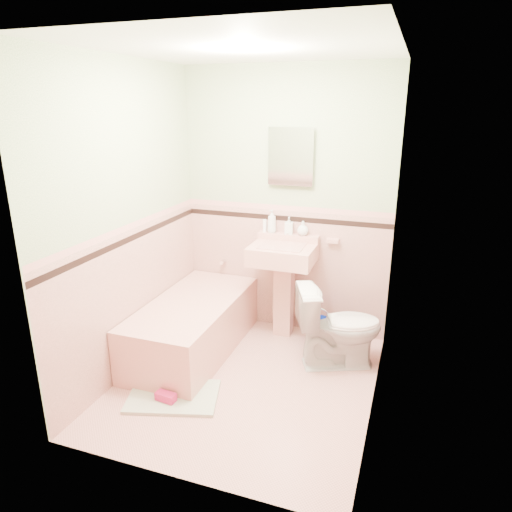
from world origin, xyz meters
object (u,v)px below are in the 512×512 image
(bathtub, at_px, (193,327))
(shoe, at_px, (166,397))
(soap_bottle_mid, at_px, (289,225))
(soap_bottle_left, at_px, (272,221))
(medicine_cabinet, at_px, (291,157))
(soap_bottle_right, at_px, (303,228))
(toilet, at_px, (339,326))
(bucket, at_px, (318,331))
(sink, at_px, (282,292))

(bathtub, xyz_separation_m, shoe, (0.16, -0.80, -0.17))
(soap_bottle_mid, bearing_deg, soap_bottle_left, 180.00)
(bathtub, bearing_deg, medicine_cabinet, 47.42)
(soap_bottle_right, bearing_deg, toilet, -48.41)
(bathtub, distance_m, soap_bottle_right, 1.36)
(bathtub, distance_m, toilet, 1.30)
(medicine_cabinet, relative_size, soap_bottle_right, 3.31)
(soap_bottle_mid, relative_size, soap_bottle_right, 1.23)
(medicine_cabinet, bearing_deg, toilet, -42.56)
(shoe, bearing_deg, soap_bottle_right, 73.57)
(bathtub, height_order, soap_bottle_left, soap_bottle_left)
(bathtub, xyz_separation_m, bucket, (1.04, 0.51, -0.11))
(shoe, bearing_deg, bathtub, 108.48)
(toilet, bearing_deg, soap_bottle_left, 32.43)
(sink, xyz_separation_m, shoe, (-0.52, -1.33, -0.40))
(shoe, bearing_deg, sink, 75.78)
(soap_bottle_left, distance_m, toilet, 1.18)
(sink, relative_size, shoe, 5.87)
(bathtub, xyz_separation_m, soap_bottle_left, (0.51, 0.71, 0.87))
(sink, xyz_separation_m, soap_bottle_left, (-0.17, 0.18, 0.63))
(medicine_cabinet, distance_m, bucket, 1.64)
(bucket, bearing_deg, soap_bottle_left, 159.22)
(soap_bottle_left, height_order, toilet, soap_bottle_left)
(soap_bottle_left, bearing_deg, bucket, -20.78)
(soap_bottle_right, height_order, toilet, soap_bottle_right)
(toilet, bearing_deg, bucket, 13.23)
(soap_bottle_left, distance_m, soap_bottle_right, 0.31)
(soap_bottle_right, xyz_separation_m, bucket, (0.22, -0.20, -0.93))
(soap_bottle_mid, distance_m, bucket, 1.03)
(bucket, bearing_deg, bathtub, -153.98)
(medicine_cabinet, relative_size, soap_bottle_mid, 2.70)
(bathtub, relative_size, toilet, 2.08)
(soap_bottle_right, height_order, shoe, soap_bottle_right)
(soap_bottle_left, xyz_separation_m, soap_bottle_right, (0.30, 0.00, -0.04))
(shoe, bearing_deg, soap_bottle_left, 83.93)
(bathtub, xyz_separation_m, medicine_cabinet, (0.68, 0.74, 1.47))
(bathtub, relative_size, shoe, 9.56)
(soap_bottle_left, relative_size, soap_bottle_mid, 1.33)
(soap_bottle_right, bearing_deg, sink, -127.46)
(medicine_cabinet, xyz_separation_m, soap_bottle_mid, (0.00, -0.03, -0.63))
(soap_bottle_left, relative_size, bucket, 0.93)
(bathtub, xyz_separation_m, soap_bottle_right, (0.82, 0.71, 0.83))
(bathtub, bearing_deg, soap_bottle_right, 40.96)
(bucket, xyz_separation_m, shoe, (-0.88, -1.31, -0.06))
(bucket, bearing_deg, soap_bottle_mid, 150.93)
(sink, distance_m, medicine_cabinet, 1.26)
(soap_bottle_mid, distance_m, toilet, 1.06)
(soap_bottle_mid, distance_m, shoe, 1.89)
(soap_bottle_mid, xyz_separation_m, shoe, (-0.52, -1.51, -1.01))
(soap_bottle_right, relative_size, shoe, 0.85)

